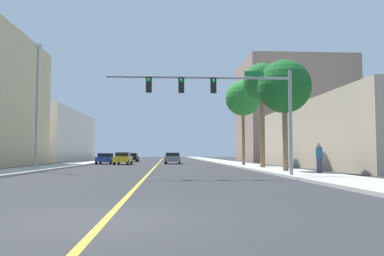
{
  "coord_description": "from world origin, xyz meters",
  "views": [
    {
      "loc": [
        1.25,
        -8.24,
        1.34
      ],
      "look_at": [
        2.88,
        17.92,
        3.04
      ],
      "focal_mm": 36.6,
      "sensor_mm": 36.0,
      "label": 1
    }
  ],
  "objects": [
    {
      "name": "traffic_signal_mast",
      "position": [
        4.55,
        13.25,
        4.56
      ],
      "size": [
        10.34,
        0.36,
        5.9
      ],
      "color": "gray",
      "rests_on": "sidewalk_right"
    },
    {
      "name": "sidewalk_right",
      "position": [
        9.55,
        42.0,
        0.07
      ],
      "size": [
        3.63,
        168.0,
        0.15
      ],
      "primitive_type": "cube",
      "color": "#B2ADA3",
      "rests_on": "ground"
    },
    {
      "name": "car_yellow",
      "position": [
        -4.07,
        39.07,
        0.76
      ],
      "size": [
        1.92,
        4.23,
        1.45
      ],
      "rotation": [
        0.0,
        0.0,
        -0.05
      ],
      "color": "gold",
      "rests_on": "ground"
    },
    {
      "name": "car_black",
      "position": [
        -4.36,
        54.95,
        0.73
      ],
      "size": [
        1.79,
        4.1,
        1.38
      ],
      "rotation": [
        0.0,
        0.0,
        -0.02
      ],
      "color": "black",
      "rests_on": "ground"
    },
    {
      "name": "building_right_near",
      "position": [
        21.16,
        28.15,
        3.04
      ],
      "size": [
        15.14,
        27.93,
        6.08
      ],
      "primitive_type": "cube",
      "color": "tan",
      "rests_on": "ground"
    },
    {
      "name": "palm_near",
      "position": [
        9.32,
        18.14,
        5.92
      ],
      "size": [
        3.69,
        3.69,
        7.66
      ],
      "color": "brown",
      "rests_on": "sidewalk_right"
    },
    {
      "name": "palm_mid",
      "position": [
        9.41,
        24.95,
        7.44
      ],
      "size": [
        3.21,
        3.21,
        9.04
      ],
      "color": "brown",
      "rests_on": "sidewalk_right"
    },
    {
      "name": "building_right_far",
      "position": [
        21.86,
        54.95,
        8.16
      ],
      "size": [
        16.56,
        14.95,
        16.32
      ],
      "primitive_type": "cube",
      "color": "gray",
      "rests_on": "ground"
    },
    {
      "name": "building_left_far",
      "position": [
        -20.11,
        58.67,
        4.14
      ],
      "size": [
        13.05,
        27.33,
        8.27
      ],
      "primitive_type": "cube",
      "color": "silver",
      "rests_on": "ground"
    },
    {
      "name": "palm_far",
      "position": [
        9.08,
        31.75,
        7.04
      ],
      "size": [
        3.7,
        3.7,
        8.79
      ],
      "color": "brown",
      "rests_on": "sidewalk_right"
    },
    {
      "name": "lane_marking_center",
      "position": [
        0.0,
        42.0,
        0.0
      ],
      "size": [
        0.16,
        144.0,
        0.01
      ],
      "primitive_type": "cube",
      "color": "yellow",
      "rests_on": "ground"
    },
    {
      "name": "sidewalk_left",
      "position": [
        -9.55,
        42.0,
        0.07
      ],
      "size": [
        3.63,
        168.0,
        0.15
      ],
      "primitive_type": "cube",
      "color": "#B2ADA3",
      "rests_on": "ground"
    },
    {
      "name": "ground",
      "position": [
        0.0,
        42.0,
        0.0
      ],
      "size": [
        192.0,
        192.0,
        0.0
      ],
      "primitive_type": "plane",
      "color": "#2D2D30"
    },
    {
      "name": "car_gray",
      "position": [
        1.91,
        42.07,
        0.75
      ],
      "size": [
        2.07,
        4.55,
        1.42
      ],
      "rotation": [
        0.0,
        0.0,
        -0.03
      ],
      "color": "slate",
      "rests_on": "ground"
    },
    {
      "name": "pedestrian",
      "position": [
        10.52,
        15.22,
        1.06
      ],
      "size": [
        0.38,
        0.38,
        1.82
      ],
      "rotation": [
        0.0,
        0.0,
        3.11
      ],
      "color": "#3F3859",
      "rests_on": "sidewalk_right"
    },
    {
      "name": "car_blue",
      "position": [
        -6.51,
        41.33,
        0.71
      ],
      "size": [
        1.93,
        4.05,
        1.36
      ],
      "rotation": [
        0.0,
        0.0,
        3.14
      ],
      "color": "#1E389E",
      "rests_on": "ground"
    },
    {
      "name": "street_lamp",
      "position": [
        -8.24,
        20.55,
        5.17
      ],
      "size": [
        0.56,
        0.28,
        9.18
      ],
      "color": "gray",
      "rests_on": "sidewalk_left"
    }
  ]
}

